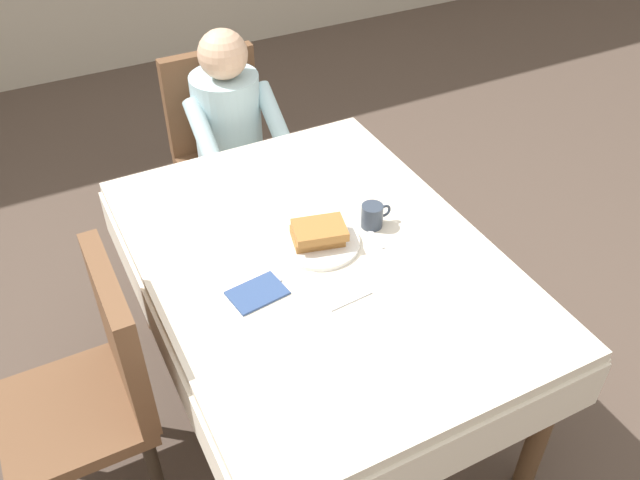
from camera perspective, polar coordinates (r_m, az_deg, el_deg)
The scene contains 12 objects.
ground_plane at distance 2.77m, azimuth -0.08°, elevation -12.97°, with size 14.00×14.00×0.00m, color brown.
dining_table_main at distance 2.28m, azimuth -0.10°, elevation -3.01°, with size 1.12×1.52×0.74m.
chair_diner at distance 3.26m, azimuth -8.31°, elevation 8.36°, with size 0.44×0.45×0.93m.
diner_person at distance 3.06m, azimuth -7.52°, elevation 9.25°, with size 0.40×0.43×1.12m.
chair_left_side at distance 2.24m, azimuth -18.28°, elevation -11.23°, with size 0.45×0.44×0.93m.
plate_breakfast at distance 2.26m, azimuth -0.14°, elevation -0.21°, with size 0.28×0.28×0.02m, color white.
breakfast_stack at distance 2.24m, azimuth -0.13°, elevation 0.62°, with size 0.20×0.17×0.06m.
cup_coffee at distance 2.33m, azimuth 4.47°, elevation 2.07°, with size 0.11×0.08×0.08m.
fork_left_of_plate at distance 2.19m, azimuth -4.33°, elevation -2.06°, with size 0.18×0.01×0.01m, color silver.
knife_right_of_plate at distance 2.33m, azimuth 4.26°, elevation 0.77°, with size 0.20×0.01×0.01m, color silver.
spoon_near_edge at distance 2.07m, azimuth 2.64°, elevation -5.13°, with size 0.15×0.01×0.01m, color silver.
napkin_folded at distance 2.10m, azimuth -5.33°, elevation -4.48°, with size 0.17×0.12×0.01m, color #334C7F.
Camera 1 is at (-0.76, -1.50, 2.20)m, focal length 37.86 mm.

